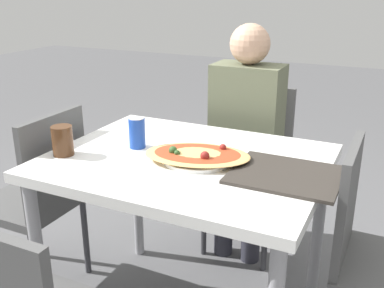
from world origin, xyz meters
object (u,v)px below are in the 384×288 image
pizza_main (197,155)px  drink_glass (63,141)px  chair_far_seated (251,159)px  dining_table (186,178)px  chair_side_left (39,193)px  soda_can (137,133)px  person_seated (246,128)px  chair_side_right (376,252)px

pizza_main → drink_glass: bearing=-161.2°
chair_far_seated → dining_table: bearing=88.2°
chair_far_seated → chair_side_left: size_ratio=1.00×
chair_far_seated → drink_glass: drink_glass is taller
dining_table → soda_can: bearing=176.2°
chair_far_seated → person_seated: person_seated is taller
person_seated → pizza_main: 0.65m
chair_side_left → person_seated: (0.74, 0.71, 0.21)m
chair_side_right → person_seated: person_seated is taller
chair_side_left → drink_glass: bearing=-111.2°
chair_side_left → pizza_main: (0.76, 0.07, 0.29)m
dining_table → chair_side_right: (0.71, 0.08, -0.18)m
chair_side_right → soda_can: (-0.94, -0.06, 0.33)m
dining_table → chair_side_left: size_ratio=1.18×
chair_far_seated → pizza_main: chair_far_seated is taller
chair_side_right → pizza_main: bearing=-82.3°
soda_can → person_seated: bearing=67.5°
chair_side_right → drink_glass: size_ratio=7.60×
person_seated → dining_table: bearing=87.9°
dining_table → chair_far_seated: 0.76m
person_seated → chair_side_left: bearing=43.8°
person_seated → chair_far_seated: bearing=-90.0°
dining_table → pizza_main: pizza_main is taller
chair_side_right → chair_side_left: bearing=-83.8°
drink_glass → chair_far_seated: bearing=63.1°
pizza_main → soda_can: size_ratio=3.61×
pizza_main → drink_glass: drink_glass is taller
chair_side_left → soda_can: 0.59m
dining_table → chair_far_seated: chair_far_seated is taller
dining_table → pizza_main: 0.12m
person_seated → drink_glass: size_ratio=10.54×
person_seated → pizza_main: size_ratio=2.72×
person_seated → soda_can: size_ratio=9.82×
chair_side_right → drink_glass: (-1.16, -0.26, 0.33)m
pizza_main → soda_can: bearing=174.5°
chair_side_right → soda_can: soda_can is taller
dining_table → drink_glass: size_ratio=8.96×
chair_side_left → pizza_main: 0.82m
pizza_main → drink_glass: 0.53m
chair_side_left → soda_can: soda_can is taller
pizza_main → drink_glass: (-0.50, -0.17, 0.04)m
chair_side_left → person_seated: person_seated is taller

